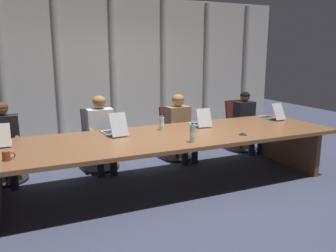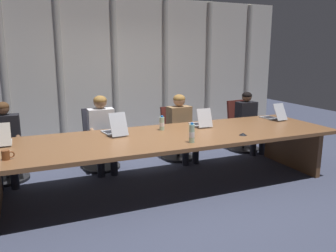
% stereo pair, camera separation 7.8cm
% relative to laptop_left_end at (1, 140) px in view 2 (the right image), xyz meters
% --- Properties ---
extents(ground_plane, '(14.59, 14.59, 0.00)m').
position_rel_laptop_left_end_xyz_m(ground_plane, '(2.07, -0.35, -0.79)').
color(ground_plane, '#383D51').
extents(conference_table, '(4.84, 1.40, 0.73)m').
position_rel_laptop_left_end_xyz_m(conference_table, '(2.07, -0.35, -0.18)').
color(conference_table, brown).
rests_on(conference_table, ground_plane).
extents(curtain_backdrop, '(7.30, 0.17, 2.88)m').
position_rel_laptop_left_end_xyz_m(curtain_backdrop, '(2.06, 2.16, 0.66)').
color(curtain_backdrop, beige).
rests_on(curtain_backdrop, ground_plane).
extents(laptop_left_end, '(0.24, 0.39, 0.29)m').
position_rel_laptop_left_end_xyz_m(laptop_left_end, '(0.00, 0.00, 0.00)').
color(laptop_left_end, beige).
rests_on(laptop_left_end, conference_table).
extents(laptop_left_mid, '(0.29, 0.50, 0.32)m').
position_rel_laptop_left_end_xyz_m(laptop_left_mid, '(1.41, -0.01, 0.01)').
color(laptop_left_mid, '#A8ADB7').
rests_on(laptop_left_mid, conference_table).
extents(laptop_center, '(0.25, 0.42, 0.29)m').
position_rel_laptop_left_end_xyz_m(laptop_center, '(2.75, 0.00, -0.00)').
color(laptop_center, '#BCBCC1').
rests_on(laptop_center, conference_table).
extents(laptop_right_mid, '(0.25, 0.46, 0.28)m').
position_rel_laptop_left_end_xyz_m(laptop_right_mid, '(4.14, 0.01, -0.00)').
color(laptop_right_mid, '#A8ADB7').
rests_on(laptop_right_mid, conference_table).
extents(office_chair_left_end, '(0.60, 0.60, 0.91)m').
position_rel_laptop_left_end_xyz_m(office_chair_left_end, '(-0.02, 0.82, -0.45)').
color(office_chair_left_end, black).
rests_on(office_chair_left_end, ground_plane).
extents(office_chair_left_mid, '(0.60, 0.60, 0.95)m').
position_rel_laptop_left_end_xyz_m(office_chair_left_mid, '(1.36, 0.83, -0.44)').
color(office_chair_left_mid, '#2D2D38').
rests_on(office_chair_left_mid, ground_plane).
extents(office_chair_center, '(0.60, 0.60, 0.90)m').
position_rel_laptop_left_end_xyz_m(office_chair_center, '(2.73, 0.82, -0.45)').
color(office_chair_center, '#511E19').
rests_on(office_chair_center, ground_plane).
extents(office_chair_right_mid, '(0.60, 0.60, 0.93)m').
position_rel_laptop_left_end_xyz_m(office_chair_right_mid, '(4.10, 0.82, -0.44)').
color(office_chair_right_mid, '#511E19').
rests_on(office_chair_right_mid, ground_plane).
extents(person_left_end, '(0.43, 0.56, 1.16)m').
position_rel_laptop_left_end_xyz_m(person_left_end, '(0.00, 0.67, -0.14)').
color(person_left_end, black).
rests_on(person_left_end, ground_plane).
extents(person_left_mid, '(0.41, 0.55, 1.18)m').
position_rel_laptop_left_end_xyz_m(person_left_mid, '(1.38, 0.67, -0.12)').
color(person_left_mid, silver).
rests_on(person_left_mid, ground_plane).
extents(person_center, '(0.45, 0.57, 1.13)m').
position_rel_laptop_left_end_xyz_m(person_center, '(2.75, 0.67, -0.14)').
color(person_center, olive).
rests_on(person_center, ground_plane).
extents(person_right_mid, '(0.38, 0.55, 1.11)m').
position_rel_laptop_left_end_xyz_m(person_right_mid, '(4.13, 0.66, -0.16)').
color(person_right_mid, black).
rests_on(person_right_mid, ground_plane).
extents(water_bottle_primary, '(0.07, 0.07, 0.25)m').
position_rel_laptop_left_end_xyz_m(water_bottle_primary, '(2.18, -0.82, 0.06)').
color(water_bottle_primary, '#ADD1B2').
rests_on(water_bottle_primary, conference_table).
extents(water_bottle_secondary, '(0.07, 0.07, 0.21)m').
position_rel_laptop_left_end_xyz_m(water_bottle_secondary, '(2.10, -0.03, 0.04)').
color(water_bottle_secondary, '#ADD1B2').
rests_on(water_bottle_secondary, conference_table).
extents(coffee_mug_near, '(0.13, 0.08, 0.10)m').
position_rel_laptop_left_end_xyz_m(coffee_mug_near, '(0.08, -0.68, -0.00)').
color(coffee_mug_near, brown).
rests_on(coffee_mug_near, conference_table).
extents(conference_mic_left_side, '(0.11, 0.11, 0.03)m').
position_rel_laptop_left_end_xyz_m(conference_mic_left_side, '(3.00, -0.75, -0.04)').
color(conference_mic_left_side, black).
rests_on(conference_mic_left_side, conference_table).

